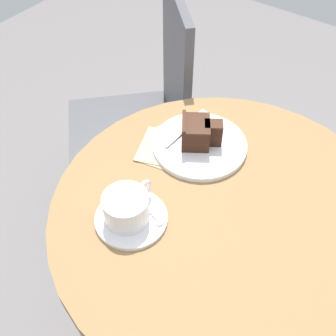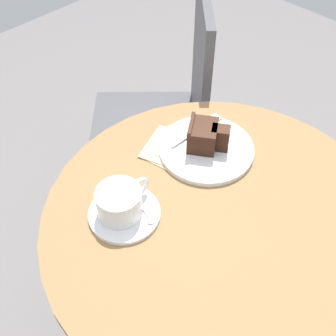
# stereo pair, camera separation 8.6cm
# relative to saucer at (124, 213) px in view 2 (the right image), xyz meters

# --- Properties ---
(cafe_table) EXTENTS (0.71, 0.71, 0.73)m
(cafe_table) POSITION_rel_saucer_xyz_m (0.13, -0.14, -0.13)
(cafe_table) COLOR olive
(cafe_table) RESTS_ON ground
(saucer) EXTENTS (0.14, 0.14, 0.01)m
(saucer) POSITION_rel_saucer_xyz_m (0.00, 0.00, 0.00)
(saucer) COLOR white
(saucer) RESTS_ON cafe_table
(coffee_cup) EXTENTS (0.12, 0.09, 0.06)m
(coffee_cup) POSITION_rel_saucer_xyz_m (-0.00, 0.01, 0.04)
(coffee_cup) COLOR white
(coffee_cup) RESTS_ON saucer
(teaspoon) EXTENTS (0.03, 0.09, 0.00)m
(teaspoon) POSITION_rel_saucer_xyz_m (0.03, -0.03, 0.01)
(teaspoon) COLOR #B7B7BC
(teaspoon) RESTS_ON saucer
(cake_plate) EXTENTS (0.21, 0.21, 0.01)m
(cake_plate) POSITION_rel_saucer_xyz_m (0.25, 0.00, 0.00)
(cake_plate) COLOR white
(cake_plate) RESTS_ON cafe_table
(cake_slice) EXTENTS (0.09, 0.10, 0.06)m
(cake_slice) POSITION_rel_saucer_xyz_m (0.25, 0.01, 0.04)
(cake_slice) COLOR #381E14
(cake_slice) RESTS_ON cake_plate
(fork) EXTENTS (0.16, 0.02, 0.00)m
(fork) POSITION_rel_saucer_xyz_m (0.29, 0.05, 0.01)
(fork) COLOR #B7B7BC
(fork) RESTS_ON cake_plate
(napkin) EXTENTS (0.15, 0.16, 0.00)m
(napkin) POSITION_rel_saucer_xyz_m (0.20, 0.05, -0.00)
(napkin) COLOR tan
(napkin) RESTS_ON cafe_table
(cafe_chair) EXTENTS (0.54, 0.54, 0.89)m
(cafe_chair) POSITION_rel_saucer_xyz_m (0.49, 0.34, -0.22)
(cafe_chair) COLOR #4C4C51
(cafe_chair) RESTS_ON ground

